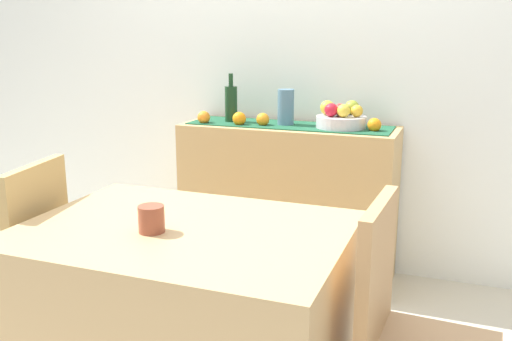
% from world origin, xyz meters
% --- Properties ---
extents(room_wall_rear, '(6.40, 0.06, 2.70)m').
position_xyz_m(room_wall_rear, '(0.00, 1.18, 1.35)').
color(room_wall_rear, white).
rests_on(room_wall_rear, ground).
extents(sideboard_console, '(1.21, 0.42, 0.89)m').
position_xyz_m(sideboard_console, '(-0.00, 0.92, 0.44)').
color(sideboard_console, tan).
rests_on(sideboard_console, ground).
extents(table_runner, '(1.14, 0.32, 0.01)m').
position_xyz_m(table_runner, '(-0.00, 0.92, 0.89)').
color(table_runner, '#1C5336').
rests_on(table_runner, sideboard_console).
extents(fruit_bowl, '(0.27, 0.27, 0.06)m').
position_xyz_m(fruit_bowl, '(0.29, 0.92, 0.93)').
color(fruit_bowl, silver).
rests_on(fruit_bowl, table_runner).
extents(apple_rear, '(0.07, 0.07, 0.07)m').
position_xyz_m(apple_rear, '(0.25, 0.88, 0.99)').
color(apple_rear, red).
rests_on(apple_rear, fruit_bowl).
extents(apple_front, '(0.07, 0.07, 0.07)m').
position_xyz_m(apple_front, '(0.38, 0.92, 0.99)').
color(apple_front, gold).
rests_on(apple_front, fruit_bowl).
extents(apple_upper, '(0.07, 0.07, 0.07)m').
position_xyz_m(apple_upper, '(0.31, 0.88, 0.99)').
color(apple_upper, gold).
rests_on(apple_upper, fruit_bowl).
extents(apple_right, '(0.08, 0.08, 0.08)m').
position_xyz_m(apple_right, '(0.33, 1.00, 1.00)').
color(apple_right, olive).
rests_on(apple_right, fruit_bowl).
extents(apple_left, '(0.07, 0.07, 0.07)m').
position_xyz_m(apple_left, '(0.28, 0.94, 0.99)').
color(apple_left, red).
rests_on(apple_left, fruit_bowl).
extents(apple_center, '(0.08, 0.08, 0.08)m').
position_xyz_m(apple_center, '(0.21, 0.94, 1.00)').
color(apple_center, gold).
rests_on(apple_center, fruit_bowl).
extents(wine_bottle, '(0.07, 0.07, 0.28)m').
position_xyz_m(wine_bottle, '(-0.35, 0.92, 1.00)').
color(wine_bottle, '#17361C').
rests_on(wine_bottle, sideboard_console).
extents(ceramic_vase, '(0.09, 0.09, 0.20)m').
position_xyz_m(ceramic_vase, '(-0.02, 0.92, 0.99)').
color(ceramic_vase, slate).
rests_on(ceramic_vase, sideboard_console).
extents(orange_loose_end, '(0.07, 0.07, 0.07)m').
position_xyz_m(orange_loose_end, '(0.48, 0.88, 0.93)').
color(orange_loose_end, orange).
rests_on(orange_loose_end, sideboard_console).
extents(orange_loose_mid, '(0.07, 0.07, 0.07)m').
position_xyz_m(orange_loose_mid, '(-0.13, 0.86, 0.93)').
color(orange_loose_mid, orange).
rests_on(orange_loose_mid, sideboard_console).
extents(orange_loose_near_bowl, '(0.07, 0.07, 0.07)m').
position_xyz_m(orange_loose_near_bowl, '(-0.48, 0.82, 0.93)').
color(orange_loose_near_bowl, orange).
rests_on(orange_loose_near_bowl, sideboard_console).
extents(orange_loose_far, '(0.08, 0.08, 0.08)m').
position_xyz_m(orange_loose_far, '(-0.26, 0.83, 0.93)').
color(orange_loose_far, orange).
rests_on(orange_loose_far, sideboard_console).
extents(dining_table, '(1.12, 0.81, 0.74)m').
position_xyz_m(dining_table, '(0.04, -0.42, 0.37)').
color(dining_table, tan).
rests_on(dining_table, ground).
extents(coffee_cup, '(0.09, 0.09, 0.09)m').
position_xyz_m(coffee_cup, '(-0.04, -0.50, 0.79)').
color(coffee_cup, brown).
rests_on(coffee_cup, dining_table).
extents(chair_near_window, '(0.46, 0.46, 0.90)m').
position_xyz_m(chair_near_window, '(-0.78, -0.42, 0.27)').
color(chair_near_window, tan).
rests_on(chair_near_window, ground).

